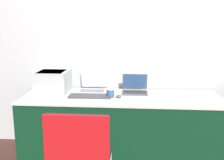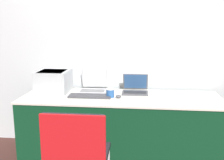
{
  "view_description": "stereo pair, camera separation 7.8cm",
  "coord_description": "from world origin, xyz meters",
  "views": [
    {
      "loc": [
        0.12,
        -2.48,
        1.54
      ],
      "look_at": [
        -0.11,
        0.39,
        0.94
      ],
      "focal_mm": 42.0,
      "sensor_mm": 36.0,
      "label": 1
    },
    {
      "loc": [
        0.19,
        -2.47,
        1.54
      ],
      "look_at": [
        -0.11,
        0.39,
        0.94
      ],
      "focal_mm": 42.0,
      "sensor_mm": 36.0,
      "label": 2
    }
  ],
  "objects": [
    {
      "name": "wall_back",
      "position": [
        0.0,
        0.81,
        1.3
      ],
      "size": [
        8.0,
        0.05,
        2.6
      ],
      "color": "silver",
      "rests_on": "ground_plane"
    },
    {
      "name": "table",
      "position": [
        0.0,
        0.35,
        0.38
      ],
      "size": [
        2.22,
        0.73,
        0.76
      ],
      "color": "#0C381E",
      "rests_on": "ground_plane"
    },
    {
      "name": "printer",
      "position": [
        -0.81,
        0.48,
        0.9
      ],
      "size": [
        0.37,
        0.39,
        0.26
      ],
      "color": "#B2B7BC",
      "rests_on": "table"
    },
    {
      "name": "laptop_left",
      "position": [
        -0.35,
        0.58,
        0.82
      ],
      "size": [
        0.32,
        0.32,
        0.26
      ],
      "color": "#B7B7BC",
      "rests_on": "table"
    },
    {
      "name": "laptop_right",
      "position": [
        0.15,
        0.55,
        0.81
      ],
      "size": [
        0.3,
        0.29,
        0.21
      ],
      "color": "#4C4C51",
      "rests_on": "table"
    },
    {
      "name": "external_keyboard",
      "position": [
        -0.34,
        0.31,
        0.77
      ],
      "size": [
        0.47,
        0.17,
        0.02
      ],
      "color": "#3D3D42",
      "rests_on": "table"
    },
    {
      "name": "coffee_cup",
      "position": [
        -0.12,
        0.32,
        0.81
      ],
      "size": [
        0.09,
        0.09,
        0.1
      ],
      "color": "#285699",
      "rests_on": "table"
    },
    {
      "name": "mouse",
      "position": [
        -0.02,
        0.29,
        0.78
      ],
      "size": [
        0.06,
        0.05,
        0.04
      ],
      "color": "#4C4C51",
      "rests_on": "table"
    },
    {
      "name": "chair",
      "position": [
        -0.29,
        -0.57,
        0.57
      ],
      "size": [
        0.5,
        0.46,
        0.9
      ],
      "color": "black",
      "rests_on": "ground_plane"
    }
  ]
}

